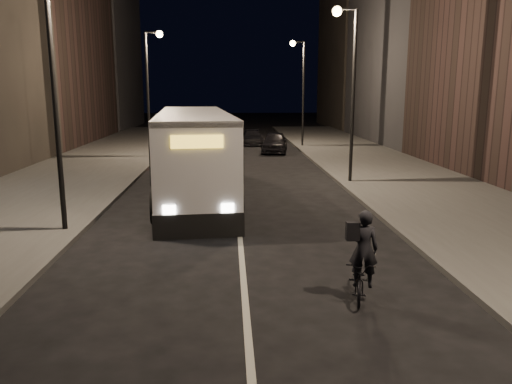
{
  "coord_description": "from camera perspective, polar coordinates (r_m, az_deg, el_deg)",
  "views": [
    {
      "loc": [
        -0.32,
        -11.75,
        4.52
      ],
      "look_at": [
        0.49,
        2.97,
        1.5
      ],
      "focal_mm": 35.0,
      "sensor_mm": 36.0,
      "label": 1
    }
  ],
  "objects": [
    {
      "name": "building_row_right",
      "position": [
        42.93,
        20.38,
        18.9
      ],
      "size": [
        8.0,
        61.0,
        21.0
      ],
      "primitive_type": "cube",
      "color": "black",
      "rests_on": "ground"
    },
    {
      "name": "car_far",
      "position": [
        42.39,
        -0.42,
        6.28
      ],
      "size": [
        1.72,
        4.18,
        1.21
      ],
      "primitive_type": "imported",
      "rotation": [
        0.0,
        0.0,
        -0.0
      ],
      "color": "black",
      "rests_on": "ground"
    },
    {
      "name": "sidewalk_left",
      "position": [
        27.38,
        -20.48,
        1.51
      ],
      "size": [
        7.0,
        70.0,
        0.16
      ],
      "primitive_type": "cube",
      "color": "#3D3D3A",
      "rests_on": "ground"
    },
    {
      "name": "sidewalk_right",
      "position": [
        27.58,
        15.56,
        1.89
      ],
      "size": [
        7.0,
        70.0,
        0.16
      ],
      "primitive_type": "cube",
      "color": "#3D3D3A",
      "rests_on": "ground"
    },
    {
      "name": "car_mid",
      "position": [
        34.03,
        -4.77,
        5.19
      ],
      "size": [
        2.19,
        4.76,
        1.51
      ],
      "primitive_type": "imported",
      "rotation": [
        0.0,
        0.0,
        3.01
      ],
      "color": "#3B3B3E",
      "rests_on": "ground"
    },
    {
      "name": "building_row_left",
      "position": [
        43.68,
        -25.63,
        19.03
      ],
      "size": [
        8.0,
        61.0,
        22.0
      ],
      "primitive_type": "cube",
      "color": "black",
      "rests_on": "ground"
    },
    {
      "name": "city_bus",
      "position": [
        21.8,
        -7.11,
        4.76
      ],
      "size": [
        4.01,
        13.57,
        3.61
      ],
      "rotation": [
        0.0,
        0.0,
        0.08
      ],
      "color": "silver",
      "rests_on": "ground"
    },
    {
      "name": "streetlight_right_far",
      "position": [
        40.16,
        5.07,
        12.73
      ],
      "size": [
        1.2,
        0.44,
        8.12
      ],
      "color": "black",
      "rests_on": "sidewalk_right"
    },
    {
      "name": "cyclist_on_bicycle",
      "position": [
        11.26,
        11.88,
        -8.62
      ],
      "size": [
        1.02,
        1.87,
        2.04
      ],
      "rotation": [
        0.0,
        0.0,
        -0.24
      ],
      "color": "black",
      "rests_on": "ground"
    },
    {
      "name": "car_near",
      "position": [
        36.9,
        2.15,
        5.71
      ],
      "size": [
        2.37,
        4.63,
        1.51
      ],
      "primitive_type": "imported",
      "rotation": [
        0.0,
        0.0,
        -0.14
      ],
      "color": "black",
      "rests_on": "ground"
    },
    {
      "name": "streetlight_right_mid",
      "position": [
        24.43,
        10.53,
        13.36
      ],
      "size": [
        1.2,
        0.44,
        8.12
      ],
      "color": "black",
      "rests_on": "sidewalk_right"
    },
    {
      "name": "ground",
      "position": [
        12.59,
        -1.49,
        -9.46
      ],
      "size": [
        180.0,
        180.0,
        0.0
      ],
      "primitive_type": "plane",
      "color": "black",
      "rests_on": "ground"
    },
    {
      "name": "streetlight_left_far",
      "position": [
        34.13,
        -11.88,
        12.75
      ],
      "size": [
        1.2,
        0.44,
        8.12
      ],
      "color": "black",
      "rests_on": "sidewalk_left"
    },
    {
      "name": "streetlight_left_near",
      "position": [
        16.55,
        -21.4,
        13.72
      ],
      "size": [
        1.2,
        0.44,
        8.12
      ],
      "color": "black",
      "rests_on": "sidewalk_left"
    }
  ]
}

